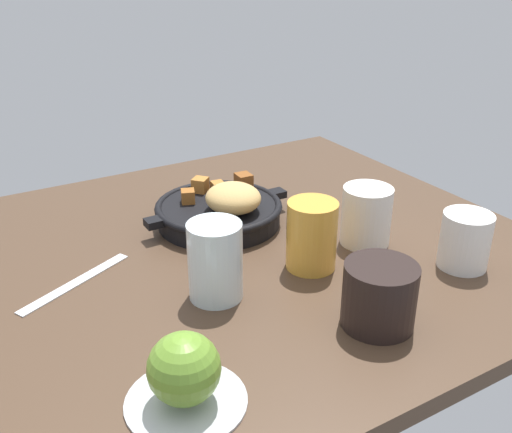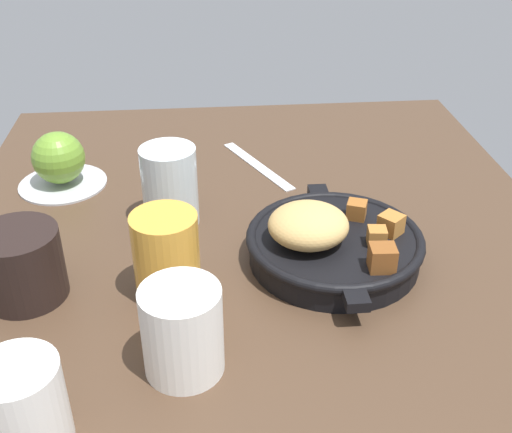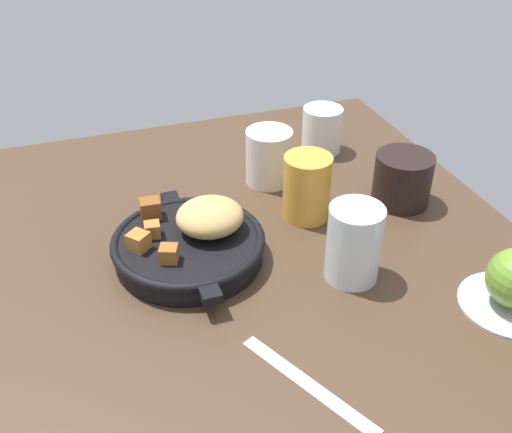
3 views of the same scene
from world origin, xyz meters
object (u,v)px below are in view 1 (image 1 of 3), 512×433
(red_apple, at_px, (184,369))
(coffee_mug_dark, at_px, (379,295))
(butter_knife, at_px, (76,282))
(juice_glass_amber, at_px, (312,235))
(water_glass_tall, at_px, (215,261))
(cast_iron_skillet, at_px, (221,209))
(ceramic_mug_white, at_px, (366,216))
(white_creamer_pitcher, at_px, (465,240))

(red_apple, height_order, coffee_mug_dark, same)
(butter_knife, relative_size, juice_glass_amber, 1.84)
(butter_knife, distance_m, water_glass_tall, 0.20)
(cast_iron_skillet, relative_size, ceramic_mug_white, 2.78)
(white_creamer_pitcher, bearing_deg, juice_glass_amber, -30.26)
(water_glass_tall, bearing_deg, juice_glass_amber, -179.88)
(red_apple, height_order, water_glass_tall, water_glass_tall)
(butter_knife, bearing_deg, juice_glass_amber, 131.32)
(red_apple, xyz_separation_m, water_glass_tall, (-0.11, -0.16, 0.01))
(juice_glass_amber, bearing_deg, water_glass_tall, 0.12)
(red_apple, height_order, juice_glass_amber, juice_glass_amber)
(butter_knife, xyz_separation_m, water_glass_tall, (-0.15, 0.12, 0.05))
(coffee_mug_dark, distance_m, juice_glass_amber, 0.15)
(coffee_mug_dark, bearing_deg, butter_knife, -43.96)
(butter_knife, xyz_separation_m, white_creamer_pitcher, (-0.48, 0.23, 0.04))
(ceramic_mug_white, relative_size, juice_glass_amber, 0.91)
(ceramic_mug_white, height_order, coffee_mug_dark, ceramic_mug_white)
(ceramic_mug_white, height_order, water_glass_tall, water_glass_tall)
(ceramic_mug_white, bearing_deg, white_creamer_pitcher, 119.79)
(cast_iron_skillet, height_order, juice_glass_amber, juice_glass_amber)
(coffee_mug_dark, xyz_separation_m, water_glass_tall, (0.14, -0.15, 0.01))
(cast_iron_skillet, xyz_separation_m, red_apple, (0.22, 0.34, 0.02))
(cast_iron_skillet, xyz_separation_m, ceramic_mug_white, (-0.16, 0.17, 0.02))
(ceramic_mug_white, xyz_separation_m, coffee_mug_dark, (0.12, 0.17, -0.00))
(cast_iron_skillet, height_order, water_glass_tall, water_glass_tall)
(cast_iron_skillet, distance_m, butter_knife, 0.26)
(red_apple, xyz_separation_m, butter_knife, (0.03, -0.28, -0.04))
(cast_iron_skillet, relative_size, butter_knife, 1.37)
(coffee_mug_dark, relative_size, white_creamer_pitcher, 1.10)
(cast_iron_skillet, height_order, red_apple, red_apple)
(white_creamer_pitcher, xyz_separation_m, water_glass_tall, (0.33, -0.11, 0.01))
(juice_glass_amber, relative_size, water_glass_tall, 0.95)
(ceramic_mug_white, bearing_deg, cast_iron_skillet, -46.79)
(water_glass_tall, bearing_deg, butter_knife, -39.73)
(butter_knife, distance_m, ceramic_mug_white, 0.42)
(juice_glass_amber, bearing_deg, red_apple, 30.93)
(cast_iron_skillet, relative_size, white_creamer_pitcher, 3.10)
(red_apple, height_order, white_creamer_pitcher, same)
(ceramic_mug_white, xyz_separation_m, white_creamer_pitcher, (-0.07, 0.12, -0.00))
(red_apple, bearing_deg, coffee_mug_dark, -178.76)
(cast_iron_skillet, height_order, coffee_mug_dark, coffee_mug_dark)
(cast_iron_skillet, distance_m, red_apple, 0.40)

